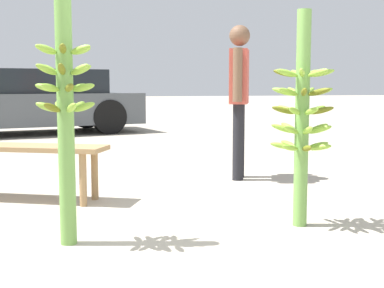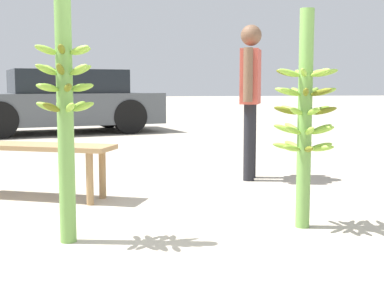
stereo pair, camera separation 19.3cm
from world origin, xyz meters
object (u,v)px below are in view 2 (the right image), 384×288
(vendor_person, at_px, (251,88))
(parked_car, at_px, (61,102))
(banana_stalk_center, at_px, (305,116))
(market_bench, at_px, (33,153))
(banana_stalk_left, at_px, (65,106))

(vendor_person, xyz_separation_m, parked_car, (-2.34, 5.88, -0.32))
(banana_stalk_center, relative_size, parked_car, 0.35)
(banana_stalk_center, xyz_separation_m, parked_car, (-2.19, 7.78, -0.14))
(banana_stalk_center, distance_m, market_bench, 2.38)
(banana_stalk_left, height_order, vendor_person, vendor_person)
(parked_car, bearing_deg, vendor_person, -172.94)
(banana_stalk_left, bearing_deg, parked_car, 94.38)
(vendor_person, distance_m, market_bench, 2.27)
(banana_stalk_left, bearing_deg, market_bench, 105.16)
(banana_stalk_center, bearing_deg, banana_stalk_left, -176.86)
(banana_stalk_left, bearing_deg, banana_stalk_center, 3.14)
(vendor_person, height_order, parked_car, vendor_person)
(market_bench, bearing_deg, vendor_person, 39.29)
(banana_stalk_center, height_order, parked_car, banana_stalk_center)
(banana_stalk_left, distance_m, parked_car, 7.89)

